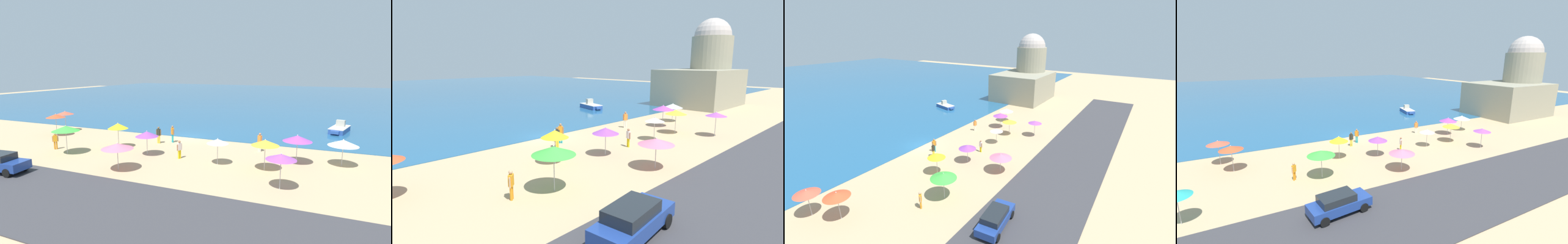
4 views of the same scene
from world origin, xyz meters
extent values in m
plane|color=tan|center=(0.00, 0.00, 0.00)|extent=(160.00, 160.00, 0.00)
cube|color=#225985|center=(0.00, 55.00, 0.03)|extent=(150.00, 110.00, 0.05)
cube|color=#3A383C|center=(0.00, -18.00, 0.03)|extent=(80.00, 8.00, 0.06)
cylinder|color=#B2B2B7|center=(-7.26, -10.26, 1.08)|extent=(0.05, 0.05, 2.17)
cone|color=green|center=(-7.26, -10.26, 2.35)|extent=(2.44, 2.44, 0.47)
sphere|color=silver|center=(-7.26, -10.26, 2.61)|extent=(0.08, 0.08, 0.08)
cylinder|color=#B2B2B7|center=(10.11, -7.93, 1.00)|extent=(0.05, 0.05, 2.00)
cone|color=yellow|center=(10.11, -7.93, 2.17)|extent=(2.10, 2.10, 0.43)
sphere|color=silver|center=(10.11, -7.93, 2.41)|extent=(0.08, 0.08, 0.08)
cylinder|color=#B2B2B7|center=(-4.28, -6.67, 0.98)|extent=(0.05, 0.05, 1.96)
cone|color=yellow|center=(-4.28, -6.67, 2.17)|extent=(1.95, 1.95, 0.52)
sphere|color=silver|center=(-4.28, -6.67, 2.46)|extent=(0.08, 0.08, 0.08)
cylinder|color=#B2B2B7|center=(12.20, -5.22, 0.96)|extent=(0.05, 0.05, 1.92)
cone|color=purple|center=(12.20, -5.22, 2.11)|extent=(2.32, 2.32, 0.48)
sphere|color=silver|center=(12.20, -5.22, 2.38)|extent=(0.08, 0.08, 0.08)
cylinder|color=#B2B2B7|center=(15.58, -4.49, 0.86)|extent=(0.05, 0.05, 1.71)
cone|color=silver|center=(15.58, -4.49, 1.90)|extent=(2.30, 2.30, 0.48)
sphere|color=silver|center=(15.58, -4.49, 2.17)|extent=(0.08, 0.08, 0.08)
cylinder|color=#B2B2B7|center=(-0.17, -12.20, 0.87)|extent=(0.05, 0.05, 1.74)
cone|color=pink|center=(-0.17, -12.20, 1.89)|extent=(2.43, 2.43, 0.40)
sphere|color=silver|center=(-0.17, -12.20, 2.12)|extent=(0.08, 0.08, 0.08)
cylinder|color=#B2B2B7|center=(-0.29, -7.83, 0.88)|extent=(0.05, 0.05, 1.76)
cone|color=purple|center=(-0.29, -7.83, 1.94)|extent=(2.05, 2.05, 0.46)
sphere|color=silver|center=(-0.29, -7.83, 2.20)|extent=(0.08, 0.08, 0.08)
cylinder|color=#B2B2B7|center=(-15.26, -2.59, 1.08)|extent=(0.05, 0.05, 2.16)
cone|color=#E6543B|center=(-15.26, -2.59, 2.28)|extent=(2.04, 2.04, 0.35)
sphere|color=silver|center=(-15.26, -2.59, 2.49)|extent=(0.08, 0.08, 0.08)
cylinder|color=#B2B2B7|center=(11.70, -11.26, 1.02)|extent=(0.05, 0.05, 2.03)
cone|color=purple|center=(11.70, -11.26, 2.16)|extent=(1.95, 1.95, 0.37)
sphere|color=silver|center=(11.70, -11.26, 2.38)|extent=(0.08, 0.08, 0.08)
cylinder|color=#B2B2B7|center=(-14.13, -5.04, 1.09)|extent=(0.05, 0.05, 2.19)
cone|color=#DD4E2A|center=(-14.13, -5.04, 2.33)|extent=(2.09, 2.09, 0.38)
sphere|color=silver|center=(-14.13, -5.04, 2.55)|extent=(0.08, 0.08, 0.08)
cylinder|color=#B2B2B7|center=(6.34, -7.90, 0.89)|extent=(0.05, 0.05, 1.79)
cone|color=silver|center=(6.34, -7.90, 1.92)|extent=(1.76, 1.76, 0.37)
sphere|color=silver|center=(6.34, -7.90, 2.13)|extent=(0.08, 0.08, 0.08)
cylinder|color=teal|center=(-0.48, -2.60, 0.43)|extent=(0.14, 0.14, 0.86)
cylinder|color=teal|center=(-0.35, -2.73, 0.43)|extent=(0.14, 0.14, 0.86)
cube|color=orange|center=(-0.41, -2.66, 1.21)|extent=(0.41, 0.41, 0.68)
sphere|color=#9B704A|center=(-0.41, -2.66, 1.68)|extent=(0.22, 0.22, 0.22)
cylinder|color=#9B704A|center=(-0.59, -2.50, 1.16)|extent=(0.09, 0.09, 0.62)
cylinder|color=#9B704A|center=(-0.24, -2.83, 1.16)|extent=(0.09, 0.09, 0.62)
cylinder|color=#F1E7CC|center=(8.79, -2.76, 0.43)|extent=(0.14, 0.14, 0.86)
cylinder|color=#F1E7CC|center=(8.63, -2.66, 0.43)|extent=(0.14, 0.14, 0.86)
cube|color=orange|center=(8.71, -2.71, 1.20)|extent=(0.42, 0.38, 0.68)
sphere|color=#A46E4F|center=(8.71, -2.71, 1.67)|extent=(0.22, 0.22, 0.22)
cylinder|color=#A46E4F|center=(8.91, -2.84, 1.15)|extent=(0.09, 0.09, 0.61)
cylinder|color=#A46E4F|center=(8.51, -2.59, 1.15)|extent=(0.09, 0.09, 0.61)
cylinder|color=orange|center=(-9.56, -9.56, 0.39)|extent=(0.14, 0.14, 0.77)
cylinder|color=orange|center=(-9.43, -9.44, 0.39)|extent=(0.14, 0.14, 0.77)
cube|color=orange|center=(-9.49, -9.50, 1.08)|extent=(0.41, 0.41, 0.61)
sphere|color=tan|center=(-9.49, -9.50, 1.51)|extent=(0.22, 0.22, 0.22)
cylinder|color=tan|center=(-9.67, -9.67, 1.03)|extent=(0.09, 0.09, 0.55)
cylinder|color=tan|center=(-9.32, -9.34, 1.03)|extent=(0.09, 0.09, 0.55)
cylinder|color=yellow|center=(2.85, -7.56, 0.38)|extent=(0.14, 0.14, 0.76)
cylinder|color=yellow|center=(2.78, -7.73, 0.38)|extent=(0.14, 0.14, 0.76)
cube|color=silver|center=(2.81, -7.65, 1.06)|extent=(0.34, 0.42, 0.60)
sphere|color=#A36B4E|center=(2.81, -7.65, 1.49)|extent=(0.22, 0.22, 0.22)
cylinder|color=#A36B4E|center=(2.90, -7.42, 1.01)|extent=(0.09, 0.09, 0.54)
cylinder|color=#A36B4E|center=(2.72, -7.87, 1.01)|extent=(0.09, 0.09, 0.54)
cylinder|color=yellow|center=(-1.65, -3.58, 0.42)|extent=(0.14, 0.14, 0.85)
cylinder|color=yellow|center=(-1.47, -3.58, 0.42)|extent=(0.14, 0.14, 0.85)
cube|color=#272920|center=(-1.56, -3.58, 1.18)|extent=(0.37, 0.23, 0.67)
sphere|color=brown|center=(-1.56, -3.58, 1.65)|extent=(0.22, 0.22, 0.22)
cylinder|color=brown|center=(-1.80, -3.59, 1.13)|extent=(0.09, 0.09, 0.60)
cylinder|color=brown|center=(-1.32, -3.57, 1.13)|extent=(0.09, 0.09, 0.60)
cube|color=navy|center=(-7.85, -16.10, 0.69)|extent=(4.41, 2.11, 0.63)
cylinder|color=black|center=(-6.49, -15.17, 0.38)|extent=(0.66, 0.29, 0.64)
cylinder|color=black|center=(-6.33, -16.72, 0.38)|extent=(0.66, 0.29, 0.64)
cube|color=#2F529D|center=(15.92, 9.56, 0.34)|extent=(2.60, 4.33, 0.58)
cube|color=#2F529D|center=(15.35, 7.41, 0.40)|extent=(0.99, 0.66, 0.35)
cube|color=silver|center=(15.92, 9.56, 0.67)|extent=(2.67, 4.35, 0.08)
cube|color=#B2AD9E|center=(16.02, 9.95, 1.06)|extent=(1.09, 0.83, 0.86)
camera|label=1|loc=(13.95, -30.42, 7.66)|focal=28.00mm
camera|label=2|loc=(-17.18, -22.76, 7.07)|focal=28.00mm
camera|label=3|loc=(-22.58, -24.37, 14.63)|focal=24.00mm
camera|label=4|loc=(-13.30, -31.07, 10.34)|focal=24.00mm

